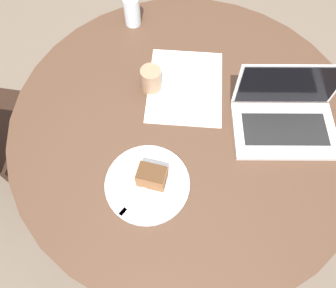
# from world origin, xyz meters

# --- Properties ---
(ground_plane) EXTENTS (12.00, 12.00, 0.00)m
(ground_plane) POSITION_xyz_m (0.00, 0.00, 0.00)
(ground_plane) COLOR #6B5B4C
(dining_table) EXTENTS (1.24, 1.24, 0.74)m
(dining_table) POSITION_xyz_m (0.00, 0.00, 0.61)
(dining_table) COLOR #4C3323
(dining_table) RESTS_ON ground_plane
(paper_document) EXTENTS (0.36, 0.30, 0.00)m
(paper_document) POSITION_xyz_m (-0.14, -0.00, 0.74)
(paper_document) COLOR white
(paper_document) RESTS_ON dining_table
(plate) EXTENTS (0.27, 0.27, 0.01)m
(plate) POSITION_xyz_m (0.24, -0.13, 0.74)
(plate) COLOR silver
(plate) RESTS_ON dining_table
(cake_slice) EXTENTS (0.08, 0.10, 0.07)m
(cake_slice) POSITION_xyz_m (0.24, -0.12, 0.78)
(cake_slice) COLOR brown
(cake_slice) RESTS_ON plate
(fork) EXTENTS (0.15, 0.12, 0.00)m
(fork) POSITION_xyz_m (0.29, -0.17, 0.75)
(fork) COLOR silver
(fork) RESTS_ON plate
(coffee_glass) EXTENTS (0.07, 0.07, 0.09)m
(coffee_glass) POSITION_xyz_m (-0.13, -0.12, 0.78)
(coffee_glass) COLOR #997556
(coffee_glass) RESTS_ON dining_table
(water_glass) EXTENTS (0.07, 0.07, 0.12)m
(water_glass) POSITION_xyz_m (-0.47, -0.20, 0.80)
(water_glass) COLOR silver
(water_glass) RESTS_ON dining_table
(laptop) EXTENTS (0.23, 0.35, 0.21)m
(laptop) POSITION_xyz_m (0.03, 0.33, 0.77)
(laptop) COLOR silver
(laptop) RESTS_ON dining_table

